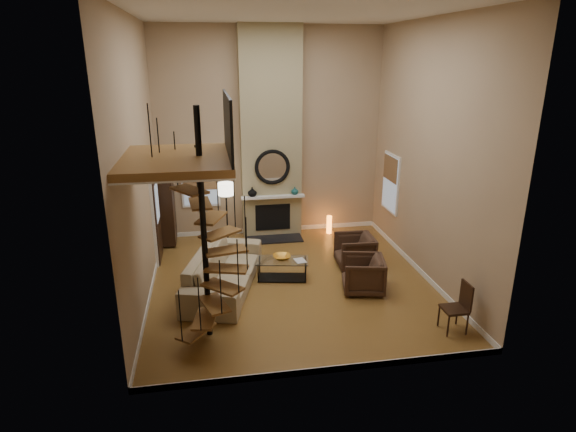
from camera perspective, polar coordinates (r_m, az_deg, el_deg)
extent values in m
cube|color=olive|center=(10.64, 0.37, -7.88)|extent=(6.00, 6.50, 0.01)
cube|color=tan|center=(12.89, -2.17, 9.72)|extent=(6.00, 0.02, 5.50)
cube|color=tan|center=(6.65, 5.31, 1.14)|extent=(6.00, 0.02, 5.50)
cube|color=tan|center=(9.67, -17.48, 5.89)|extent=(0.02, 6.50, 5.50)
cube|color=tan|center=(10.66, 16.62, 7.09)|extent=(0.02, 6.50, 5.50)
cube|color=silver|center=(9.55, 0.44, 23.15)|extent=(6.00, 6.50, 0.01)
cube|color=white|center=(13.56, -2.02, -1.60)|extent=(6.00, 0.02, 0.12)
cube|color=white|center=(7.89, 4.68, -17.81)|extent=(6.00, 0.02, 0.12)
cube|color=white|center=(10.56, -16.01, -8.48)|extent=(0.02, 6.50, 0.12)
cube|color=white|center=(11.46, 15.34, -6.19)|extent=(0.02, 6.50, 0.12)
cube|color=#998D63|center=(12.70, -2.05, 9.59)|extent=(1.60, 0.38, 5.50)
cube|color=black|center=(12.95, -1.62, -2.77)|extent=(1.50, 0.60, 0.04)
cube|color=black|center=(13.04, -1.82, -0.14)|extent=(0.95, 0.02, 0.72)
cube|color=white|center=(12.78, -1.80, 2.29)|extent=(1.70, 0.18, 0.06)
torus|color=black|center=(12.64, -1.87, 5.85)|extent=(0.94, 0.10, 0.94)
cylinder|color=white|center=(12.65, -1.88, 5.86)|extent=(0.80, 0.01, 0.80)
imported|color=black|center=(12.72, -4.29, 2.88)|extent=(0.24, 0.24, 0.25)
imported|color=#175051|center=(12.87, 0.82, 3.04)|extent=(0.20, 0.20, 0.21)
cube|color=white|center=(12.99, -10.45, 4.31)|extent=(1.02, 0.04, 1.52)
cube|color=#8C9EB2|center=(12.97, -10.45, 4.29)|extent=(0.90, 0.01, 1.40)
cube|color=olive|center=(12.90, -10.51, 5.17)|extent=(0.90, 0.01, 0.98)
cube|color=white|center=(12.68, 12.17, 3.85)|extent=(0.04, 1.02, 1.52)
cube|color=#8C9EB2|center=(12.67, 12.07, 3.85)|extent=(0.01, 0.90, 1.40)
cube|color=olive|center=(12.58, 12.12, 5.54)|extent=(0.01, 0.90, 0.63)
cube|color=white|center=(11.84, -15.50, -0.25)|extent=(0.06, 1.05, 2.16)
cube|color=black|center=(11.84, -15.32, -0.35)|extent=(0.05, 0.90, 2.05)
cube|color=#8C9EB2|center=(11.71, -15.35, 1.62)|extent=(0.01, 0.60, 0.90)
cube|color=brown|center=(7.75, -13.13, 6.53)|extent=(1.70, 2.20, 0.12)
cube|color=white|center=(7.76, -13.09, 5.98)|extent=(1.70, 2.20, 0.03)
cube|color=black|center=(7.65, -7.19, 10.75)|extent=(0.04, 2.20, 0.94)
cylinder|color=black|center=(8.05, -10.05, -1.49)|extent=(0.10, 0.10, 4.02)
cube|color=brown|center=(8.56, -10.89, -13.30)|extent=(0.71, 0.78, 0.04)
cylinder|color=black|center=(8.09, -12.72, -11.59)|extent=(0.02, 0.02, 0.94)
cube|color=brown|center=(8.36, -9.90, -11.99)|extent=(0.46, 0.77, 0.04)
cylinder|color=black|center=(7.82, -10.54, -10.35)|extent=(0.02, 0.02, 0.94)
cube|color=brown|center=(8.24, -8.77, -10.33)|extent=(0.55, 0.79, 0.04)
cylinder|color=black|center=(7.72, -8.05, -8.44)|extent=(0.02, 0.02, 0.94)
cube|color=brown|center=(8.20, -7.83, -8.37)|extent=(0.75, 0.74, 0.04)
cylinder|color=black|center=(7.78, -6.00, -6.00)|extent=(0.02, 0.02, 0.94)
cube|color=brown|center=(8.23, -7.35, -6.25)|extent=(0.79, 0.53, 0.04)
cylinder|color=black|center=(7.97, -4.96, -3.33)|extent=(0.02, 0.02, 0.94)
cube|color=brown|center=(8.28, -7.44, -4.11)|extent=(0.77, 0.48, 0.04)
cylinder|color=black|center=(8.20, -5.14, -0.74)|extent=(0.02, 0.02, 0.94)
cube|color=brown|center=(8.33, -8.08, -2.08)|extent=(0.77, 0.72, 0.04)
cylinder|color=black|center=(8.41, -6.41, 1.57)|extent=(0.02, 0.02, 0.94)
cube|color=brown|center=(8.34, -9.15, -0.22)|extent=(0.58, 0.79, 0.04)
cylinder|color=black|center=(8.53, -8.45, 3.54)|extent=(0.02, 0.02, 0.94)
cube|color=brown|center=(8.29, -10.44, 1.48)|extent=(0.41, 0.75, 0.04)
cylinder|color=black|center=(8.51, -10.87, 5.19)|extent=(0.02, 0.02, 0.94)
cube|color=brown|center=(8.16, -11.70, 3.04)|extent=(0.68, 0.79, 0.04)
cylinder|color=black|center=(8.36, -13.24, 6.60)|extent=(0.02, 0.02, 0.94)
cube|color=brown|center=(7.98, -12.68, 4.54)|extent=(0.80, 0.64, 0.04)
cylinder|color=black|center=(8.07, -15.14, 7.93)|extent=(0.02, 0.02, 0.94)
cube|color=brown|center=(7.76, -13.18, 6.09)|extent=(0.72, 0.34, 0.04)
cylinder|color=black|center=(7.71, -16.14, 9.33)|extent=(0.02, 0.02, 0.94)
cube|color=black|center=(12.79, -14.25, 0.79)|extent=(0.38, 0.80, 1.79)
imported|color=tan|center=(10.34, -7.71, -6.40)|extent=(1.90, 3.14, 0.86)
imported|color=#402A1D|center=(11.43, 8.35, -4.15)|extent=(0.90, 0.88, 0.79)
imported|color=#402A1D|center=(10.27, 9.39, -6.93)|extent=(1.02, 1.00, 0.78)
cube|color=silver|center=(10.60, -0.70, -5.32)|extent=(1.23, 0.77, 0.02)
cube|color=black|center=(10.77, -0.69, -7.34)|extent=(1.12, 0.66, 0.01)
cylinder|color=black|center=(10.52, -3.58, -6.88)|extent=(0.03, 0.03, 0.42)
cylinder|color=black|center=(10.49, 2.14, -6.92)|extent=(0.03, 0.03, 0.42)
cylinder|color=black|center=(10.91, -3.41, -5.88)|extent=(0.03, 0.03, 0.42)
cylinder|color=black|center=(10.89, 2.09, -5.92)|extent=(0.03, 0.03, 0.42)
imported|color=orange|center=(10.62, -0.74, -4.93)|extent=(0.39, 0.39, 0.10)
imported|color=gray|center=(10.51, 1.32, -5.40)|extent=(0.27, 0.33, 0.03)
cylinder|color=black|center=(12.63, -7.15, -3.51)|extent=(0.35, 0.35, 0.03)
cylinder|color=black|center=(12.35, -7.29, -0.14)|extent=(0.04, 0.04, 1.52)
cylinder|color=#F2E5C6|center=(12.14, -7.44, 3.22)|extent=(0.39, 0.39, 0.31)
cylinder|color=orange|center=(13.40, 4.93, -1.03)|extent=(0.14, 0.14, 0.51)
cube|color=black|center=(9.17, 19.20, -10.47)|extent=(0.41, 0.41, 0.05)
cube|color=black|center=(9.15, 20.51, -8.86)|extent=(0.04, 0.39, 0.48)
cylinder|color=black|center=(9.07, 18.56, -12.42)|extent=(0.03, 0.03, 0.39)
cylinder|color=black|center=(9.23, 20.58, -12.08)|extent=(0.03, 0.03, 0.39)
cylinder|color=black|center=(9.34, 17.53, -11.35)|extent=(0.03, 0.03, 0.39)
cylinder|color=black|center=(9.50, 19.51, -11.04)|extent=(0.03, 0.03, 0.39)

